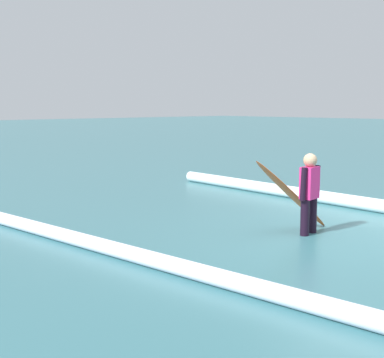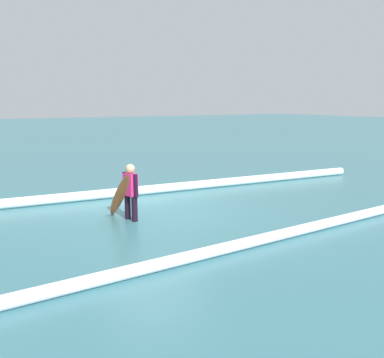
# 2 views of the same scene
# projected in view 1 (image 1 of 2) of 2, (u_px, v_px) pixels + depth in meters

# --- Properties ---
(ground_plane) EXTENTS (135.11, 135.11, 0.00)m
(ground_plane) POSITION_uv_depth(u_px,v_px,m) (360.00, 239.00, 8.95)
(ground_plane) COLOR #356D75
(surfer) EXTENTS (0.25, 0.59, 1.31)m
(surfer) POSITION_uv_depth(u_px,v_px,m) (309.00, 190.00, 9.20)
(surfer) COLOR black
(surfer) RESTS_ON ground_plane
(surfboard) EXTENTS (0.49, 1.61, 1.24)m
(surfboard) POSITION_uv_depth(u_px,v_px,m) (292.00, 195.00, 9.40)
(surfboard) COLOR #E55926
(surfboard) RESTS_ON ground_plane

